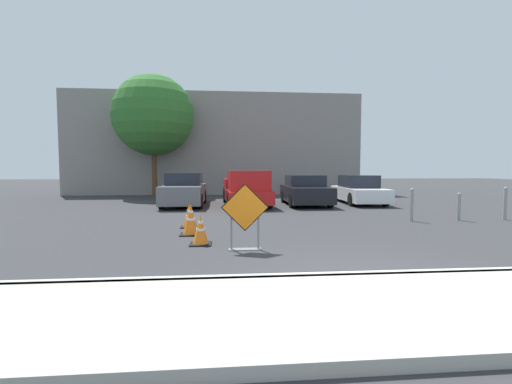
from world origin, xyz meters
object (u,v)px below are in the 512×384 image
object	(u,v)px
road_closed_sign	(245,214)
bollard_third	(505,203)
traffic_cone_second	(191,220)
parked_car_nearest	(184,191)
traffic_cone_nearest	(201,230)
parked_car_third	(358,190)
bollard_second	(459,206)
parked_car_second	(305,191)
bollard_nearest	(412,204)
traffic_cone_third	(189,216)
pickup_truck	(246,190)

from	to	relation	value
road_closed_sign	bollard_third	size ratio (longest dim) A/B	1.26
traffic_cone_second	bollard_third	world-z (taller)	bollard_third
parked_car_nearest	bollard_third	world-z (taller)	parked_car_nearest
traffic_cone_nearest	bollard_third	world-z (taller)	bollard_third
traffic_cone_second	parked_car_nearest	xyz separation A→B (m)	(-1.02, 7.23, 0.31)
parked_car_third	bollard_second	bearing A→B (deg)	103.09
traffic_cone_nearest	parked_car_second	world-z (taller)	parked_car_second
traffic_cone_second	bollard_nearest	world-z (taller)	bollard_nearest
traffic_cone_nearest	bollard_nearest	bearing A→B (deg)	24.03
parked_car_nearest	bollard_third	xyz separation A→B (m)	(11.16, -5.49, -0.12)
parked_car_nearest	parked_car_second	xyz separation A→B (m)	(5.67, -0.09, -0.04)
parked_car_second	traffic_cone_second	bearing A→B (deg)	57.93
bollard_third	traffic_cone_second	bearing A→B (deg)	-170.30
bollard_nearest	parked_car_third	bearing A→B (deg)	84.41
traffic_cone_nearest	bollard_third	xyz separation A→B (m)	(9.81, 2.93, 0.25)
traffic_cone_second	parked_car_second	xyz separation A→B (m)	(4.65, 7.13, 0.27)
bollard_second	parked_car_nearest	bearing A→B (deg)	150.07
road_closed_sign	parked_car_second	distance (m)	9.56
parked_car_second	bollard_nearest	bearing A→B (deg)	113.64
bollard_third	road_closed_sign	bearing A→B (deg)	-158.14
traffic_cone_third	bollard_third	distance (m)	10.34
traffic_cone_second	road_closed_sign	bearing A→B (deg)	-54.54
parked_car_second	bollard_second	bearing A→B (deg)	126.67
road_closed_sign	bollard_nearest	bearing A→B (deg)	32.36
traffic_cone_second	bollard_third	bearing A→B (deg)	9.70
traffic_cone_nearest	bollard_second	xyz separation A→B (m)	(8.19, 2.93, 0.16)
parked_car_nearest	bollard_second	distance (m)	11.01
bollard_nearest	traffic_cone_second	bearing A→B (deg)	-165.89
traffic_cone_second	parked_car_nearest	distance (m)	7.30
traffic_cone_nearest	bollard_nearest	xyz separation A→B (m)	(6.56, 2.93, 0.24)
parked_car_nearest	parked_car_second	size ratio (longest dim) A/B	1.02
road_closed_sign	bollard_third	bearing A→B (deg)	21.86
traffic_cone_third	parked_car_second	xyz separation A→B (m)	(4.82, 5.98, 0.34)
traffic_cone_nearest	bollard_second	bearing A→B (deg)	19.66
road_closed_sign	bollard_second	size ratio (longest dim) A/B	1.51
pickup_truck	traffic_cone_third	bearing A→B (deg)	67.86
parked_car_nearest	bollard_third	distance (m)	12.44
bollard_nearest	bollard_second	distance (m)	1.62
road_closed_sign	traffic_cone_nearest	xyz separation A→B (m)	(-0.96, 0.63, -0.43)
road_closed_sign	bollard_nearest	world-z (taller)	road_closed_sign
parked_car_nearest	parked_car_third	size ratio (longest dim) A/B	0.92
road_closed_sign	pickup_truck	xyz separation A→B (m)	(0.54, 8.79, -0.03)
parked_car_second	traffic_cone_third	bearing A→B (deg)	52.13
parked_car_second	bollard_second	world-z (taller)	parked_car_second
traffic_cone_nearest	pickup_truck	bearing A→B (deg)	79.62
traffic_cone_second	parked_car_third	size ratio (longest dim) A/B	0.18
pickup_truck	bollard_nearest	size ratio (longest dim) A/B	4.88
traffic_cone_second	bollard_second	size ratio (longest dim) A/B	0.87
traffic_cone_second	pickup_truck	size ratio (longest dim) A/B	0.15
parked_car_second	bollard_third	size ratio (longest dim) A/B	3.70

